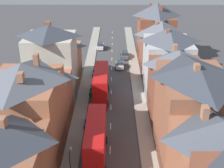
{
  "coord_description": "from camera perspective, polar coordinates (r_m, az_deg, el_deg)",
  "views": [
    {
      "loc": [
        0.47,
        -10.8,
        25.95
      ],
      "look_at": [
        0.16,
        40.45,
        2.35
      ],
      "focal_mm": 50.0,
      "sensor_mm": 36.0,
      "label": 1
    }
  ],
  "objects": [
    {
      "name": "car_parked_left_a",
      "position": [
        66.02,
        -2.78,
        2.35
      ],
      "size": [
        1.9,
        4.04,
        1.68
      ],
      "color": "#236093",
      "rests_on": "ground"
    },
    {
      "name": "car_parked_left_b",
      "position": [
        82.32,
        -2.17,
        6.95
      ],
      "size": [
        1.9,
        3.96,
        1.67
      ],
      "color": "silver",
      "rests_on": "ground"
    },
    {
      "name": "terrace_row_left",
      "position": [
        36.35,
        -17.02,
        -9.91
      ],
      "size": [
        8.0,
        63.67,
        13.94
      ],
      "color": "brown",
      "rests_on": "ground"
    },
    {
      "name": "car_near_silver",
      "position": [
        58.05,
        -3.21,
        -0.94
      ],
      "size": [
        1.9,
        4.34,
        1.68
      ],
      "color": "#144728",
      "rests_on": "ground"
    },
    {
      "name": "car_mid_black",
      "position": [
        48.27,
        -3.97,
        -6.66
      ],
      "size": [
        1.9,
        3.81,
        1.71
      ],
      "color": "navy",
      "rests_on": "ground"
    },
    {
      "name": "pavement_right",
      "position": [
        55.43,
        5.11,
        -3.21
      ],
      "size": [
        2.2,
        104.0,
        0.14
      ],
      "primitive_type": "cube",
      "color": "gray",
      "rests_on": "ground"
    },
    {
      "name": "street_lamp",
      "position": [
        35.73,
        -7.58,
        -14.99
      ],
      "size": [
        0.2,
        1.12,
        5.5
      ],
      "color": "black",
      "rests_on": "ground"
    },
    {
      "name": "car_mid_white",
      "position": [
        69.64,
        1.42,
        3.58
      ],
      "size": [
        1.9,
        4.0,
        1.65
      ],
      "color": "#B7BABF",
      "rests_on": "ground"
    },
    {
      "name": "double_decker_bus_mid_street",
      "position": [
        40.43,
        -2.99,
        -10.21
      ],
      "size": [
        2.74,
        10.8,
        5.3
      ],
      "color": "red",
      "rests_on": "ground"
    },
    {
      "name": "pavement_left",
      "position": [
        55.51,
        -5.46,
        -3.18
      ],
      "size": [
        2.2,
        104.0,
        0.14
      ],
      "primitive_type": "cube",
      "color": "gray",
      "rests_on": "ground"
    },
    {
      "name": "terrace_row_right",
      "position": [
        42.29,
        13.62,
        -3.72
      ],
      "size": [
        8.0,
        76.32,
        14.23
      ],
      "color": "beige",
      "rests_on": "ground"
    },
    {
      "name": "centre_line_dashes",
      "position": [
        53.51,
        -0.2,
        -4.27
      ],
      "size": [
        0.14,
        97.8,
        0.01
      ],
      "color": "silver",
      "rests_on": "ground"
    },
    {
      "name": "double_decker_bus_lead",
      "position": [
        55.34,
        -2.04,
        0.01
      ],
      "size": [
        2.74,
        10.8,
        5.3
      ],
      "color": "red",
      "rests_on": "ground"
    },
    {
      "name": "car_parked_right_a",
      "position": [
        76.04,
        2.32,
        5.4
      ],
      "size": [
        1.9,
        4.58,
        1.6
      ],
      "color": "#4C515B",
      "rests_on": "ground"
    }
  ]
}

